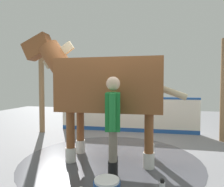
{
  "coord_description": "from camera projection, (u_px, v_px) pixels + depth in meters",
  "views": [
    {
      "loc": [
        -4.06,
        -0.78,
        1.49
      ],
      "look_at": [
        -0.6,
        0.05,
        1.33
      ],
      "focal_mm": 32.74,
      "sensor_mm": 36.0,
      "label": 1
    }
  ],
  "objects": [
    {
      "name": "ground_plane",
      "position": [
        121.0,
        157.0,
        4.19
      ],
      "size": [
        16.0,
        16.0,
        0.02
      ],
      "primitive_type": "cube",
      "color": "gray"
    },
    {
      "name": "barrier_wall",
      "position": [
        127.0,
        115.0,
        6.4
      ],
      "size": [
        0.23,
        4.32,
        1.09
      ],
      "color": "silver",
      "rests_on": "ground"
    },
    {
      "name": "wet_patch",
      "position": [
        111.0,
        159.0,
        4.03
      ],
      "size": [
        3.48,
        3.48,
        0.0
      ],
      "primitive_type": "cylinder",
      "color": "#4C4C54",
      "rests_on": "ground"
    },
    {
      "name": "roof_post_far",
      "position": [
        224.0,
        90.0,
        5.28
      ],
      "size": [
        0.16,
        0.16,
        2.66
      ],
      "primitive_type": "cylinder",
      "color": "olive",
      "rests_on": "ground"
    },
    {
      "name": "roof_post_near",
      "position": [
        42.0,
        89.0,
        6.31
      ],
      "size": [
        0.16,
        0.16,
        2.66
      ],
      "primitive_type": "cylinder",
      "color": "olive",
      "rests_on": "ground"
    },
    {
      "name": "horse",
      "position": [
        105.0,
        86.0,
        3.99
      ],
      "size": [
        1.04,
        3.29,
        2.54
      ],
      "rotation": [
        0.0,
        0.0,
        1.61
      ],
      "color": "brown",
      "rests_on": "ground"
    },
    {
      "name": "handler",
      "position": [
        113.0,
        121.0,
        3.17
      ],
      "size": [
        0.64,
        0.31,
        1.6
      ],
      "rotation": [
        0.0,
        0.0,
        4.91
      ],
      "color": "black",
      "rests_on": "ground"
    }
  ]
}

